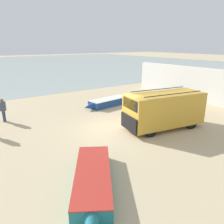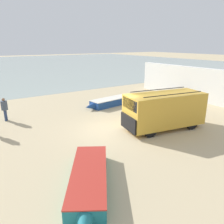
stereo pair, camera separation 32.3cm
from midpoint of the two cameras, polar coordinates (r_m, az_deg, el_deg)
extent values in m
plane|color=tan|center=(13.71, -0.72, -4.87)|extent=(200.00, 200.00, 0.00)
cube|color=silver|center=(21.82, 22.49, 6.48)|extent=(0.50, 16.17, 3.09)
cube|color=gold|center=(14.08, 12.89, 0.80)|extent=(5.25, 2.82, 1.99)
cube|color=black|center=(12.92, 3.69, -2.86)|extent=(0.42, 1.79, 0.90)
cube|color=#1E232D|center=(12.61, 4.12, 2.08)|extent=(0.37, 1.70, 0.64)
cylinder|color=black|center=(12.86, 9.40, -4.77)|extent=(0.81, 0.36, 0.79)
cylinder|color=black|center=(14.19, 5.60, -2.46)|extent=(0.81, 0.36, 0.79)
cylinder|color=black|center=(14.73, 19.45, -2.66)|extent=(0.81, 0.36, 0.79)
cylinder|color=black|center=(15.91, 15.27, -0.80)|extent=(0.81, 0.36, 0.79)
cylinder|color=black|center=(13.24, 15.20, 4.56)|extent=(4.03, 0.79, 0.05)
cylinder|color=black|center=(14.41, 11.35, 5.84)|extent=(4.03, 0.79, 0.05)
cube|color=navy|center=(19.17, -1.26, 2.61)|extent=(3.79, 1.69, 0.60)
cone|color=navy|center=(17.83, -6.68, 1.35)|extent=(0.87, 0.66, 0.57)
cube|color=silver|center=(19.11, -1.27, 3.28)|extent=(0.34, 1.15, 0.05)
cube|color=silver|center=(19.09, -1.27, 3.53)|extent=(3.83, 1.71, 0.04)
cube|color=#234CA3|center=(21.29, 12.15, 3.70)|extent=(3.21, 3.11, 0.58)
cone|color=#234CA3|center=(19.41, 12.09, 2.39)|extent=(0.89, 0.88, 0.55)
cube|color=gold|center=(21.24, 12.18, 4.29)|extent=(0.96, 1.02, 0.05)
cube|color=gold|center=(21.22, 12.20, 4.51)|extent=(3.25, 3.14, 0.04)
cube|color=#1E757F|center=(8.76, -6.11, -16.87)|extent=(3.26, 4.17, 0.55)
cube|color=#B22D23|center=(8.64, -6.16, -15.71)|extent=(1.13, 0.80, 0.05)
cube|color=#B22D23|center=(8.60, -6.18, -15.23)|extent=(3.29, 4.21, 0.04)
cylinder|color=navy|center=(16.89, -26.94, -1.04)|extent=(0.15, 0.15, 0.79)
cylinder|color=navy|center=(17.05, -26.78, -0.86)|extent=(0.15, 0.15, 0.79)
cylinder|color=#424C5B|center=(16.78, -27.19, 1.36)|extent=(0.43, 0.43, 0.63)
sphere|color=#8C664C|center=(16.68, -27.39, 2.75)|extent=(0.22, 0.22, 0.22)
camera|label=1|loc=(0.16, -90.66, -0.21)|focal=35.00mm
camera|label=2|loc=(0.16, 89.34, 0.21)|focal=35.00mm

